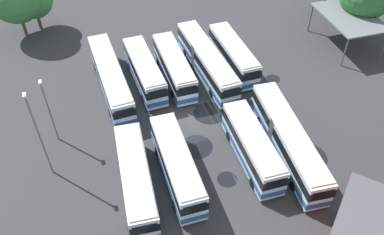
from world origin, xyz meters
name	(u,v)px	position (x,y,z in m)	size (l,w,h in m)	color
ground_plane	(193,119)	(0.00, 0.00, 0.00)	(92.12, 92.12, 0.00)	#333335
bus_row0_slot0	(111,77)	(-7.40, -7.73, 1.83)	(14.41, 3.58, 3.46)	silver
bus_row0_slot1	(145,71)	(-7.55, -3.74, 1.83)	(10.73, 3.30, 3.46)	silver
bus_row0_slot2	(174,67)	(-7.33, -0.21, 1.83)	(10.88, 2.86, 3.46)	silver
bus_row0_slot3	(207,61)	(-7.50, 3.85, 1.83)	(14.41, 3.65, 3.46)	silver
bus_row0_slot4	(233,55)	(-7.80, 7.40, 1.83)	(10.69, 3.04, 3.46)	silver
bus_row1_slot0	(136,179)	(7.90, -7.49, 1.83)	(11.21, 2.88, 3.46)	silver
bus_row1_slot1	(177,165)	(7.33, -3.59, 1.83)	(10.84, 2.77, 3.46)	silver
bus_row1_slot3	(252,147)	(7.12, 3.89, 1.83)	(10.23, 2.64, 3.46)	silver
bus_row1_slot4	(288,140)	(7.18, 7.57, 1.83)	(14.36, 3.14, 3.46)	silver
maintenance_shelter	(350,17)	(-8.68, 23.49, 3.99)	(9.33, 6.46, 4.20)	slate
lamp_post_by_building	(49,109)	(-0.87, -14.21, 4.20)	(0.56, 0.28, 7.58)	slate
lamp_post_near_entrance	(39,133)	(3.47, -14.91, 5.29)	(0.56, 0.28, 9.73)	slate
puddle_between_rows	(196,147)	(4.07, -0.77, 0.00)	(3.33, 3.33, 0.01)	black
puddle_front_lane	(273,79)	(-4.13, 11.32, 0.00)	(1.74, 1.74, 0.01)	black
puddle_back_corner	(227,179)	(8.84, 0.86, 0.00)	(1.91, 1.91, 0.01)	black
puddle_centre_drain	(307,157)	(8.37, 9.43, 0.00)	(3.94, 3.94, 0.01)	black
puddle_near_shelter	(210,113)	(-0.39, 2.03, 0.00)	(3.64, 3.64, 0.01)	black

